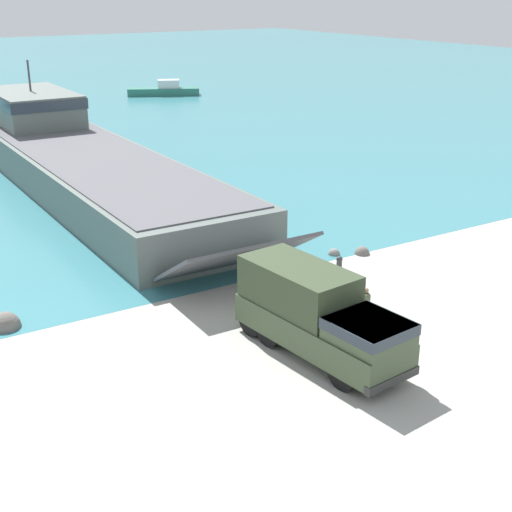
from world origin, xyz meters
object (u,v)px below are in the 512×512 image
landing_craft (76,155)px  mooring_bollard (339,263)px  moored_boat_b (47,92)px  cargo_crate (383,368)px  military_truck (317,314)px  soldier_on_ramp (365,304)px  moored_boat_c (165,90)px

landing_craft → mooring_bollard: 23.87m
moored_boat_b → cargo_crate: moored_boat_b is taller
moored_boat_b → cargo_crate: 75.28m
mooring_bollard → landing_craft: bearing=102.4°
military_truck → mooring_bollard: size_ratio=9.81×
soldier_on_ramp → moored_boat_b: 71.69m
moored_boat_b → mooring_bollard: size_ratio=7.80×
moored_boat_b → mooring_bollard: (-5.32, -65.92, -0.02)m
military_truck → moored_boat_b: size_ratio=1.26×
mooring_bollard → military_truck: bearing=-133.9°
landing_craft → soldier_on_ramp: 28.67m
moored_boat_b → moored_boat_c: moored_boat_c is taller
soldier_on_ramp → cargo_crate: size_ratio=2.05×
military_truck → moored_boat_c: bearing=153.6°
military_truck → moored_boat_c: size_ratio=0.84×
military_truck → cargo_crate: size_ratio=8.97×
military_truck → mooring_bollard: (5.81, 6.04, -1.17)m
military_truck → moored_boat_b: 72.82m
moored_boat_c → cargo_crate: bearing=-172.7°
landing_craft → mooring_bollard: (5.13, -23.27, -1.42)m
soldier_on_ramp → moored_boat_b: soldier_on_ramp is taller
soldier_on_ramp → mooring_bollard: 6.06m
landing_craft → soldier_on_ramp: landing_craft is taller
soldier_on_ramp → moored_boat_c: 67.36m
mooring_bollard → moored_boat_c: bearing=72.9°
military_truck → landing_craft: bearing=172.5°
mooring_bollard → soldier_on_ramp: bearing=-118.5°
cargo_crate → mooring_bollard: bearing=60.9°
soldier_on_ramp → moored_boat_b: bearing=-78.3°
moored_boat_b → cargo_crate: bearing=79.4°
military_truck → cargo_crate: bearing=14.3°
mooring_bollard → cargo_crate: (-4.82, -8.67, -0.07)m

